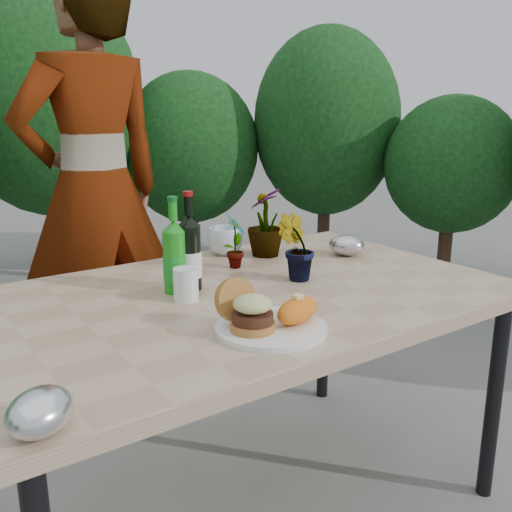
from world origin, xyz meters
TOP-DOWN VIEW (x-y plane):
  - ground at (0.00, 0.00)m, footprint 80.00×80.00m
  - patio_table at (0.00, 0.00)m, footprint 1.60×1.00m
  - shrub_hedge at (0.11, 1.67)m, footprint 6.85×5.11m
  - dinner_plate at (-0.11, -0.30)m, footprint 0.28×0.28m
  - burger_stack at (-0.16, -0.28)m, footprint 0.11×0.16m
  - sweet_potato at (-0.04, -0.32)m, footprint 0.17×0.12m
  - grilled_veg at (-0.09, -0.20)m, footprint 0.08×0.05m
  - wine_bottle at (-0.11, 0.12)m, footprint 0.07×0.07m
  - sparkling_water at (-0.16, 0.12)m, footprint 0.07×0.07m
  - plastic_cup at (-0.17, 0.03)m, footprint 0.07×0.07m
  - seedling_left at (0.13, 0.24)m, footprint 0.12×0.12m
  - seedling_mid at (0.21, 0.01)m, footprint 0.15×0.15m
  - seedling_right at (0.32, 0.31)m, footprint 0.20×0.20m
  - blue_bowl at (0.20, 0.41)m, footprint 0.14×0.14m
  - foil_packet_left at (-0.70, -0.44)m, footprint 0.17×0.17m
  - foil_packet_right at (0.57, 0.14)m, footprint 0.17×0.17m
  - person at (-0.07, 1.03)m, footprint 0.74×0.54m

SIDE VIEW (x-z plane):
  - ground at x=0.00m, z-range 0.00..0.00m
  - patio_table at x=0.00m, z-range 0.32..1.07m
  - dinner_plate at x=-0.11m, z-range 0.75..0.76m
  - grilled_veg at x=-0.09m, z-range 0.76..0.79m
  - foil_packet_left at x=-0.70m, z-range 0.75..0.83m
  - foil_packet_right at x=0.57m, z-range 0.75..0.83m
  - sweet_potato at x=-0.04m, z-range 0.77..0.83m
  - plastic_cup at x=-0.17m, z-range 0.75..0.84m
  - blue_bowl at x=0.20m, z-range 0.75..0.85m
  - burger_stack at x=-0.16m, z-range 0.75..0.87m
  - seedling_left at x=0.13m, z-range 0.75..0.94m
  - sparkling_water at x=-0.16m, z-range 0.71..1.00m
  - seedling_mid at x=0.21m, z-range 0.75..0.96m
  - wine_bottle at x=-0.11m, z-range 0.71..1.01m
  - seedling_right at x=0.32m, z-range 0.75..1.00m
  - person at x=-0.07m, z-range 0.00..1.88m
  - shrub_hedge at x=0.11m, z-range 0.03..2.24m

